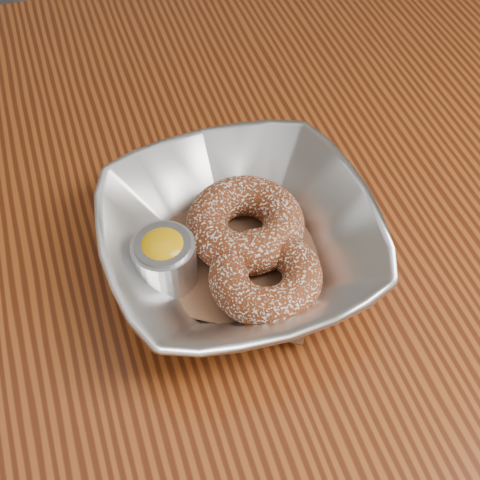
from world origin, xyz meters
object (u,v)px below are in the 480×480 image
object	(u,v)px
serving_bowl	(240,241)
ramekin	(165,259)
donut_back	(245,224)
donut_front	(265,276)
table	(182,272)

from	to	relation	value
serving_bowl	ramekin	distance (m)	0.07
donut_back	ramekin	world-z (taller)	ramekin
donut_back	donut_front	world-z (taller)	donut_back
serving_bowl	donut_front	bearing A→B (deg)	-77.55
donut_back	table	bearing A→B (deg)	130.70
ramekin	table	bearing A→B (deg)	71.11
donut_front	ramekin	size ratio (longest dim) A/B	1.78
serving_bowl	table	bearing A→B (deg)	118.09
donut_front	ramekin	xyz separation A→B (m)	(-0.08, 0.04, 0.01)
table	ramekin	bearing A→B (deg)	-108.89
serving_bowl	ramekin	bearing A→B (deg)	-177.82
donut_front	ramekin	distance (m)	0.08
table	ramekin	world-z (taller)	ramekin
donut_back	ramekin	size ratio (longest dim) A/B	1.96
serving_bowl	donut_back	size ratio (longest dim) A/B	2.26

